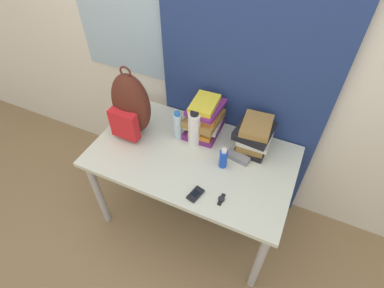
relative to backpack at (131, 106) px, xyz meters
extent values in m
plane|color=#8C704C|center=(0.45, -0.41, -0.93)|extent=(12.00, 12.00, 0.00)
cube|color=silver|center=(0.45, 0.42, 0.32)|extent=(6.00, 0.05, 2.50)
cube|color=#9EBCD1|center=(-0.06, 0.39, 0.37)|extent=(1.10, 0.01, 0.80)
cube|color=navy|center=(0.61, 0.36, 0.32)|extent=(1.10, 0.04, 2.50)
cube|color=beige|center=(0.45, -0.04, -0.23)|extent=(1.29, 0.75, 0.03)
cylinder|color=#B2B2B7|center=(-0.14, -0.36, -0.59)|extent=(0.05, 0.05, 0.68)
cylinder|color=#B2B2B7|center=(1.04, -0.36, -0.59)|extent=(0.05, 0.05, 0.68)
cylinder|color=#B2B2B7|center=(-0.14, 0.28, -0.59)|extent=(0.05, 0.05, 0.68)
cylinder|color=#B2B2B7|center=(1.04, 0.28, -0.59)|extent=(0.05, 0.05, 0.68)
ellipsoid|color=#512319|center=(0.00, 0.01, 0.01)|extent=(0.27, 0.17, 0.45)
cube|color=red|center=(0.00, -0.09, -0.08)|extent=(0.19, 0.06, 0.20)
torus|color=#512319|center=(0.00, 0.01, 0.25)|extent=(0.08, 0.01, 0.08)
cube|color=#6B2370|center=(0.43, 0.19, -0.19)|extent=(0.22, 0.28, 0.04)
cube|color=orange|center=(0.44, 0.18, -0.16)|extent=(0.16, 0.26, 0.04)
cube|color=silver|center=(0.43, 0.19, -0.12)|extent=(0.24, 0.22, 0.03)
cube|color=olive|center=(0.44, 0.18, -0.08)|extent=(0.22, 0.25, 0.05)
cube|color=orange|center=(0.45, 0.18, -0.04)|extent=(0.17, 0.21, 0.04)
cube|color=#6B2370|center=(0.44, 0.19, 0.00)|extent=(0.20, 0.26, 0.03)
cube|color=yellow|center=(0.44, 0.19, 0.03)|extent=(0.16, 0.22, 0.04)
cube|color=black|center=(0.78, 0.19, -0.20)|extent=(0.19, 0.25, 0.03)
cube|color=olive|center=(0.77, 0.18, -0.16)|extent=(0.19, 0.23, 0.05)
cube|color=silver|center=(0.79, 0.17, -0.11)|extent=(0.20, 0.21, 0.03)
cube|color=black|center=(0.77, 0.19, -0.07)|extent=(0.23, 0.25, 0.05)
cube|color=olive|center=(0.78, 0.18, -0.02)|extent=(0.19, 0.24, 0.04)
cylinder|color=silver|center=(0.30, 0.07, -0.12)|extent=(0.06, 0.06, 0.19)
cylinder|color=#286BB7|center=(0.30, 0.07, -0.01)|extent=(0.04, 0.04, 0.02)
cylinder|color=white|center=(0.42, 0.07, -0.10)|extent=(0.08, 0.08, 0.24)
cylinder|color=black|center=(0.42, 0.07, 0.03)|extent=(0.05, 0.05, 0.02)
cylinder|color=blue|center=(0.66, -0.04, -0.15)|extent=(0.05, 0.05, 0.12)
cylinder|color=white|center=(0.66, -0.04, -0.08)|extent=(0.03, 0.03, 0.02)
cube|color=black|center=(0.60, -0.31, -0.21)|extent=(0.08, 0.11, 0.02)
cube|color=black|center=(0.60, -0.31, -0.20)|extent=(0.05, 0.05, 0.00)
cube|color=gray|center=(0.73, 0.05, -0.20)|extent=(0.16, 0.08, 0.04)
cube|color=black|center=(0.74, -0.28, -0.21)|extent=(0.02, 0.08, 0.00)
cylinder|color=#232328|center=(0.74, -0.28, -0.21)|extent=(0.04, 0.04, 0.01)
camera|label=1|loc=(0.99, -1.21, 1.20)|focal=28.00mm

